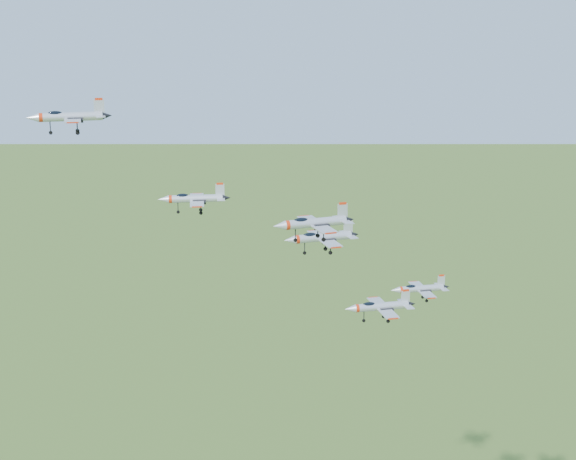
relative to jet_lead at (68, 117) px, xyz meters
name	(u,v)px	position (x,y,z in m)	size (l,w,h in m)	color
jet_lead	(68,117)	(0.00, 0.00, 0.00)	(12.39, 10.25, 3.31)	#B1B6BE
jet_left_high	(194,198)	(16.80, -7.37, -12.03)	(10.83, 9.13, 2.91)	#B1B6BE
jet_right_high	(313,223)	(28.18, -27.85, -11.75)	(11.40, 9.36, 3.06)	#B1B6BE
jet_left_low	(321,237)	(37.26, -7.52, -19.84)	(12.74, 10.47, 3.41)	#B1B6BE
jet_right_low	(380,306)	(40.71, -22.50, -26.73)	(10.95, 9.10, 2.93)	#B1B6BE
jet_trail	(420,288)	(55.99, -6.41, -30.97)	(10.69, 8.92, 2.86)	#B1B6BE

